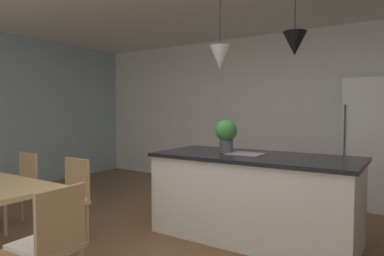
# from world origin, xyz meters

# --- Properties ---
(wall_back_kitchen) EXTENTS (10.00, 0.12, 2.70)m
(wall_back_kitchen) POSITION_xyz_m (0.00, 3.26, 1.35)
(wall_back_kitchen) COLOR white
(wall_back_kitchen) RESTS_ON ground_plane
(chair_far_right) EXTENTS (0.41, 0.41, 0.87)m
(chair_far_right) POSITION_xyz_m (-1.09, -0.34, 0.47)
(chair_far_right) COLOR tan
(chair_far_right) RESTS_ON ground_plane
(chair_far_left) EXTENTS (0.43, 0.43, 0.87)m
(chair_far_left) POSITION_xyz_m (-2.00, -0.34, 0.47)
(chair_far_left) COLOR tan
(chair_far_left) RESTS_ON ground_plane
(chair_kitchen_end) EXTENTS (0.42, 0.42, 0.87)m
(chair_kitchen_end) POSITION_xyz_m (-0.17, -1.16, 0.47)
(chair_kitchen_end) COLOR tan
(chair_kitchen_end) RESTS_ON ground_plane
(kitchen_island) EXTENTS (2.15, 0.97, 0.91)m
(kitchen_island) POSITION_xyz_m (0.45, 0.87, 0.46)
(kitchen_island) COLOR white
(kitchen_island) RESTS_ON ground_plane
(refrigerator) EXTENTS (0.73, 0.67, 1.82)m
(refrigerator) POSITION_xyz_m (1.40, 2.86, 0.91)
(refrigerator) COLOR silver
(refrigerator) RESTS_ON ground_plane
(pendant_over_island_main) EXTENTS (0.22, 0.22, 0.87)m
(pendant_over_island_main) POSITION_xyz_m (0.04, 0.87, 1.97)
(pendant_over_island_main) COLOR black
(pendant_over_island_aux) EXTENTS (0.23, 0.23, 0.78)m
(pendant_over_island_aux) POSITION_xyz_m (0.87, 0.87, 2.03)
(pendant_over_island_aux) COLOR black
(potted_plant_on_island) EXTENTS (0.24, 0.24, 0.37)m
(potted_plant_on_island) POSITION_xyz_m (0.12, 0.87, 1.11)
(potted_plant_on_island) COLOR #4C4C51
(potted_plant_on_island) RESTS_ON kitchen_island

